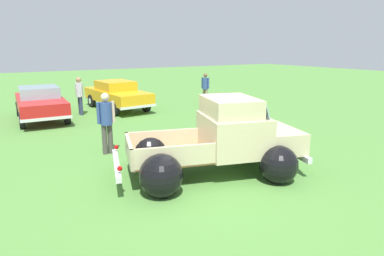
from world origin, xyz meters
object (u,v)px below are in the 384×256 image
object	(u,v)px
spectator_0	(80,93)
vintage_pickup_truck	(223,144)
spectator_1	(106,119)
show_car_0	(40,102)
lane_cone_0	(214,133)
show_car_1	(117,94)
spectator_2	(205,86)

from	to	relation	value
spectator_0	vintage_pickup_truck	bearing A→B (deg)	91.58
spectator_0	spectator_1	distance (m)	6.44
show_car_0	lane_cone_0	size ratio (longest dim) A/B	7.21
show_car_1	spectator_0	bearing A→B (deg)	-81.19
vintage_pickup_truck	show_car_0	size ratio (longest dim) A/B	1.09
spectator_0	spectator_2	distance (m)	6.74
show_car_1	spectator_1	bearing A→B (deg)	-26.88
spectator_1	lane_cone_0	bearing A→B (deg)	80.87
vintage_pickup_truck	show_car_0	bearing A→B (deg)	124.33
spectator_0	spectator_1	bearing A→B (deg)	77.31
show_car_0	vintage_pickup_truck	bearing A→B (deg)	20.28
show_car_0	spectator_1	xyz separation A→B (m)	(1.01, -6.23, 0.27)
spectator_0	lane_cone_0	xyz separation A→B (m)	(2.69, -7.06, -0.70)
show_car_0	spectator_1	bearing A→B (deg)	11.36
spectator_0	spectator_2	size ratio (longest dim) A/B	1.04
spectator_2	vintage_pickup_truck	bearing A→B (deg)	-138.86
show_car_0	lane_cone_0	xyz separation A→B (m)	(4.42, -6.89, -0.47)
lane_cone_0	spectator_2	bearing A→B (deg)	58.82
spectator_1	lane_cone_0	size ratio (longest dim) A/B	2.90
lane_cone_0	show_car_1	bearing A→B (deg)	95.57
vintage_pickup_truck	show_car_0	distance (m)	9.74
show_car_0	spectator_2	size ratio (longest dim) A/B	2.69
vintage_pickup_truck	spectator_1	bearing A→B (deg)	139.95
spectator_2	spectator_0	bearing A→B (deg)	158.82
vintage_pickup_truck	show_car_1	xyz separation A→B (m)	(0.65, 9.93, 0.03)
show_car_0	lane_cone_0	distance (m)	8.20
spectator_1	spectator_2	distance (m)	9.57
show_car_0	spectator_2	xyz separation A→B (m)	(8.46, -0.21, 0.18)
show_car_0	spectator_0	distance (m)	1.75
spectator_0	lane_cone_0	bearing A→B (deg)	104.55
show_car_0	show_car_1	distance (m)	3.74
spectator_1	show_car_0	bearing A→B (deg)	-168.95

